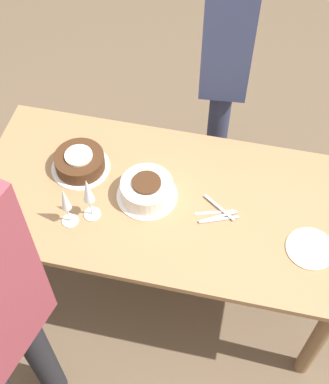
# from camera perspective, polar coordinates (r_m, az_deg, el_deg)

# --- Properties ---
(ground_plane) EXTENTS (12.00, 12.00, 0.00)m
(ground_plane) POSITION_cam_1_polar(r_m,az_deg,el_deg) (2.91, -0.00, -9.09)
(ground_plane) COLOR brown
(dining_table) EXTENTS (1.65, 0.80, 0.73)m
(dining_table) POSITION_cam_1_polar(r_m,az_deg,el_deg) (2.37, -0.00, -2.26)
(dining_table) COLOR #9E754C
(dining_table) RESTS_ON ground_plane
(cake_center_white) EXTENTS (0.26, 0.26, 0.10)m
(cake_center_white) POSITION_cam_1_polar(r_m,az_deg,el_deg) (2.26, -1.89, 0.30)
(cake_center_white) COLOR white
(cake_center_white) RESTS_ON dining_table
(cake_front_chocolate) EXTENTS (0.26, 0.26, 0.09)m
(cake_front_chocolate) POSITION_cam_1_polar(r_m,az_deg,el_deg) (2.39, -9.03, 3.20)
(cake_front_chocolate) COLOR white
(cake_front_chocolate) RESTS_ON dining_table
(wine_glass_near) EXTENTS (0.07, 0.07, 0.22)m
(wine_glass_near) POSITION_cam_1_polar(r_m,az_deg,el_deg) (2.14, -10.55, -0.99)
(wine_glass_near) COLOR silver
(wine_glass_near) RESTS_ON dining_table
(wine_glass_far) EXTENTS (0.07, 0.07, 0.24)m
(wine_glass_far) POSITION_cam_1_polar(r_m,az_deg,el_deg) (2.13, -8.15, -0.03)
(wine_glass_far) COLOR silver
(wine_glass_far) RESTS_ON dining_table
(dessert_plate_left) EXTENTS (0.20, 0.20, 0.01)m
(dessert_plate_left) POSITION_cam_1_polar(r_m,az_deg,el_deg) (2.23, 15.30, -5.83)
(dessert_plate_left) COLOR beige
(dessert_plate_left) RESTS_ON dining_table
(fork_pile) EXTENTS (0.19, 0.15, 0.01)m
(fork_pile) POSITION_cam_1_polar(r_m,az_deg,el_deg) (2.25, 5.69, -2.36)
(fork_pile) COLOR silver
(fork_pile) RESTS_ON dining_table
(person_cutting) EXTENTS (0.26, 0.42, 1.67)m
(person_cutting) POSITION_cam_1_polar(r_m,az_deg,el_deg) (2.59, 6.75, 15.84)
(person_cutting) COLOR #2D334C
(person_cutting) RESTS_ON ground_plane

